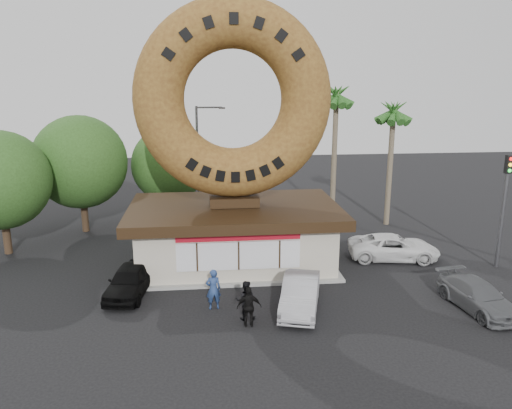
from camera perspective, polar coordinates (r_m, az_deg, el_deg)
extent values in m
plane|color=black|center=(22.18, -1.41, -12.24)|extent=(90.00, 90.00, 0.00)
cube|color=beige|center=(27.16, -2.45, -3.76)|extent=(10.00, 6.00, 3.00)
cube|color=#999993|center=(27.64, -2.42, -6.57)|extent=(10.60, 6.60, 0.15)
cube|color=#3F3F3F|center=(26.73, -2.49, -0.60)|extent=(10.00, 6.00, 0.10)
cube|color=black|center=(26.74, -2.49, -0.70)|extent=(11.20, 7.20, 0.55)
cube|color=silver|center=(24.27, -2.00, -5.86)|extent=(6.00, 0.12, 1.40)
cube|color=#AC0E1E|center=(23.93, -2.02, -3.63)|extent=(6.00, 0.10, 0.45)
cube|color=black|center=(26.60, -2.50, 0.44)|extent=(2.60, 1.40, 0.50)
torus|color=olive|center=(25.86, -2.63, 11.89)|extent=(10.07, 2.57, 10.07)
cylinder|color=#473321|center=(34.73, -19.05, -0.28)|extent=(0.44, 0.44, 3.30)
sphere|color=#264719|center=(34.15, -19.46, 4.60)|extent=(6.00, 6.00, 6.00)
cylinder|color=#473321|center=(35.89, -9.75, 0.39)|extent=(0.44, 0.44, 2.86)
sphere|color=#264719|center=(35.37, -9.93, 4.49)|extent=(5.20, 5.20, 5.20)
cylinder|color=#473321|center=(32.09, -26.69, -2.40)|extent=(0.44, 0.44, 3.08)
sphere|color=#264719|center=(31.48, -27.25, 2.50)|extent=(5.60, 5.60, 5.60)
cylinder|color=#726651|center=(35.39, 8.92, 5.31)|extent=(0.36, 0.36, 9.00)
cylinder|color=#726651|center=(35.14, 15.05, 4.10)|extent=(0.36, 0.36, 8.00)
cylinder|color=#59595E|center=(36.28, -6.66, 4.80)|extent=(0.18, 0.18, 8.00)
cylinder|color=#59595E|center=(35.85, -5.38, 10.99)|extent=(1.80, 0.12, 0.12)
cube|color=#59595E|center=(35.88, -3.91, 10.95)|extent=(0.45, 0.20, 0.12)
cylinder|color=#59595E|center=(29.24, 26.34, -0.90)|extent=(0.18, 0.18, 6.00)
cube|color=black|center=(28.74, 26.91, 4.12)|extent=(0.30, 0.28, 0.95)
sphere|color=red|center=(28.57, 27.13, 4.65)|extent=(0.18, 0.18, 0.18)
sphere|color=yellow|center=(28.61, 27.07, 4.06)|extent=(0.18, 0.18, 0.18)
sphere|color=green|center=(28.66, 27.00, 3.47)|extent=(0.18, 0.18, 0.18)
imported|color=navy|center=(22.23, -4.90, -9.61)|extent=(0.73, 0.54, 1.84)
imported|color=black|center=(21.27, -1.21, -10.89)|extent=(0.86, 0.68, 1.72)
imported|color=black|center=(20.69, -0.79, -11.62)|extent=(1.01, 0.43, 1.72)
imported|color=black|center=(24.31, -14.24, -8.42)|extent=(2.29, 4.34, 1.41)
imported|color=#A5A4A9|center=(22.28, 5.07, -10.13)|extent=(2.62, 4.60, 1.43)
imported|color=#5A5C5F|center=(24.26, 24.01, -9.51)|extent=(2.36, 4.51, 1.25)
imported|color=white|center=(29.08, 15.45, -4.73)|extent=(5.29, 3.06, 1.39)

